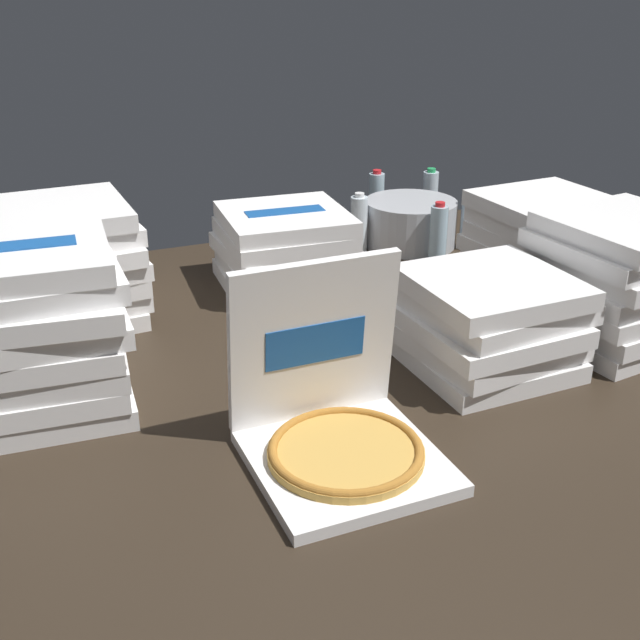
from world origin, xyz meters
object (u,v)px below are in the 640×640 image
object	(u,v)px
water_bottle_0	(430,197)
open_pizza_box	(336,422)
pizza_stack_right_mid	(545,242)
water_bottle_1	(359,224)
pizza_stack_right_near	(620,280)
water_bottle_5	(477,233)
ice_bucket	(410,223)
pizza_stack_center_near	(284,249)
pizza_stack_right_far	(66,263)
water_bottle_3	(469,221)
water_bottle_4	(376,198)
pizza_stack_left_near	(488,322)
water_bottle_2	(438,234)
pizza_stack_center_far	(35,329)

from	to	relation	value
water_bottle_0	open_pizza_box	bearing A→B (deg)	-126.90
pizza_stack_right_mid	water_bottle_1	xyz separation A→B (m)	(-0.41, 0.53, -0.04)
pizza_stack_right_near	water_bottle_5	size ratio (longest dim) A/B	2.01
open_pizza_box	ice_bucket	distance (m)	1.43
pizza_stack_right_mid	pizza_stack_right_near	world-z (taller)	pizza_stack_right_near
pizza_stack_center_near	pizza_stack_right_far	distance (m)	0.68
water_bottle_3	water_bottle_4	xyz separation A→B (m)	(-0.18, 0.40, 0.00)
pizza_stack_left_near	water_bottle_0	size ratio (longest dim) A/B	1.96
water_bottle_2	open_pizza_box	bearing A→B (deg)	-130.72
water_bottle_5	ice_bucket	bearing A→B (deg)	115.22
ice_bucket	pizza_stack_right_far	bearing A→B (deg)	-170.95
water_bottle_0	water_bottle_3	bearing A→B (deg)	-95.77
ice_bucket	water_bottle_4	bearing A→B (deg)	90.01
ice_bucket	water_bottle_5	size ratio (longest dim) A/B	1.55
water_bottle_4	water_bottle_5	world-z (taller)	same
water_bottle_3	pizza_stack_center_near	bearing A→B (deg)	-174.24
pizza_stack_right_near	water_bottle_0	bearing A→B (deg)	86.12
pizza_stack_right_mid	pizza_stack_right_far	xyz separation A→B (m)	(-1.45, 0.33, 0.03)
ice_bucket	water_bottle_3	bearing A→B (deg)	-34.22
pizza_stack_center_far	water_bottle_5	size ratio (longest dim) A/B	2.02
pizza_stack_center_near	water_bottle_2	xyz separation A→B (m)	(0.57, -0.02, -0.02)
water_bottle_1	water_bottle_5	xyz separation A→B (m)	(0.33, -0.26, 0.00)
pizza_stack_right_far	pizza_stack_right_near	distance (m)	1.58
pizza_stack_center_far	water_bottle_3	world-z (taller)	pizza_stack_center_far
pizza_stack_right_far	water_bottle_1	size ratio (longest dim) A/B	1.98
pizza_stack_center_far	pizza_stack_right_mid	bearing A→B (deg)	5.93
pizza_stack_right_far	water_bottle_5	world-z (taller)	pizza_stack_right_far
pizza_stack_right_mid	water_bottle_0	distance (m)	0.75
water_bottle_4	pizza_stack_right_near	bearing A→B (deg)	-83.74
water_bottle_2	water_bottle_5	size ratio (longest dim) A/B	1.00
pizza_stack_center_near	water_bottle_4	bearing A→B (deg)	39.58
pizza_stack_right_far	water_bottle_0	world-z (taller)	pizza_stack_right_far
pizza_stack_center_near	pizza_stack_right_near	xyz separation A→B (m)	(0.71, -0.74, 0.05)
pizza_stack_right_mid	pizza_stack_left_near	xyz separation A→B (m)	(-0.49, -0.41, -0.02)
water_bottle_3	pizza_stack_left_near	bearing A→B (deg)	-119.94
pizza_stack_center_far	water_bottle_5	xyz separation A→B (m)	(1.50, 0.44, -0.09)
water_bottle_3	water_bottle_2	bearing A→B (deg)	-153.37
water_bottle_2	water_bottle_4	xyz separation A→B (m)	(0.01, 0.50, 0.00)
pizza_stack_right_near	water_bottle_3	size ratio (longest dim) A/B	2.01
open_pizza_box	pizza_stack_right_near	bearing A→B (deg)	13.35
ice_bucket	water_bottle_5	bearing A→B (deg)	-64.78
water_bottle_5	pizza_stack_right_near	bearing A→B (deg)	-89.00
water_bottle_2	water_bottle_5	bearing A→B (deg)	-18.85
pizza_stack_left_near	ice_bucket	distance (m)	0.99
water_bottle_2	pizza_stack_right_mid	bearing A→B (deg)	-57.26
pizza_stack_left_near	water_bottle_4	size ratio (longest dim) A/B	1.96
water_bottle_1	water_bottle_4	size ratio (longest dim) A/B	1.00
water_bottle_1	water_bottle_2	world-z (taller)	same
pizza_stack_right_far	water_bottle_5	xyz separation A→B (m)	(1.38, -0.06, -0.07)
pizza_stack_right_mid	ice_bucket	xyz separation A→B (m)	(-0.20, 0.53, -0.07)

